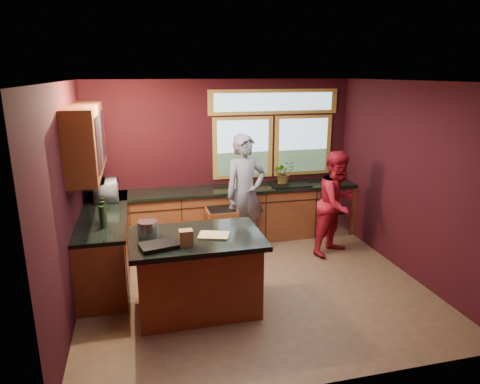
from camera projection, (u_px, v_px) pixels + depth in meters
name	position (u px, v px, depth m)	size (l,w,h in m)	color
floor	(254.00, 285.00, 5.83)	(4.50, 4.50, 0.00)	brown
room_shell	(203.00, 153.00, 5.51)	(4.52, 4.02, 2.71)	black
back_counter	(238.00, 214.00, 7.34)	(4.50, 0.64, 0.93)	#592B15
left_counter	(105.00, 243.00, 6.05)	(0.64, 2.30, 0.93)	#592B15
island	(197.00, 272.00, 5.15)	(1.55, 1.05, 0.95)	#592B15
person_grey	(245.00, 194.00, 6.79)	(0.69, 0.45, 1.89)	slate
person_red	(337.00, 203.00, 6.68)	(0.80, 0.63, 1.65)	maroon
microwave	(106.00, 190.00, 6.49)	(0.52, 0.35, 0.29)	#999999
potted_plant	(284.00, 172.00, 7.39)	(0.37, 0.32, 0.41)	#999999
paper_towel	(234.00, 180.00, 7.16)	(0.12, 0.12, 0.28)	silver
cutting_board	(214.00, 235.00, 5.02)	(0.35, 0.25, 0.02)	tan
stock_pot	(148.00, 228.00, 5.02)	(0.24, 0.24, 0.18)	#B2B2B7
paper_bag	(186.00, 238.00, 4.73)	(0.15, 0.12, 0.18)	brown
black_tray	(159.00, 246.00, 4.68)	(0.40, 0.28, 0.05)	black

